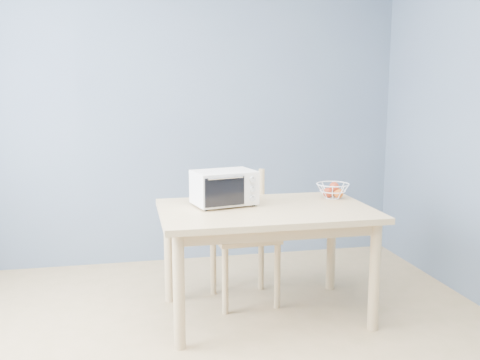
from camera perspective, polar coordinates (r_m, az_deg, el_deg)
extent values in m
cube|color=slate|center=(4.72, -6.83, 6.82)|extent=(4.00, 0.01, 2.60)
cube|color=tan|center=(3.56, 2.76, -3.30)|extent=(1.40, 0.90, 0.04)
cylinder|color=tan|center=(3.22, -6.53, -11.77)|extent=(0.07, 0.07, 0.71)
cylinder|color=tan|center=(3.55, 14.16, -9.97)|extent=(0.07, 0.07, 0.71)
cylinder|color=tan|center=(3.92, -7.58, -7.86)|extent=(0.07, 0.07, 0.71)
cylinder|color=tan|center=(4.19, 9.70, -6.75)|extent=(0.07, 0.07, 0.71)
cube|color=white|center=(3.61, -1.72, -0.77)|extent=(0.46, 0.35, 0.23)
cube|color=black|center=(3.59, -2.51, -0.87)|extent=(0.31, 0.29, 0.18)
cube|color=black|center=(3.46, -1.63, -1.25)|extent=(0.27, 0.07, 0.19)
cylinder|color=silver|center=(3.43, -1.53, 0.22)|extent=(0.24, 0.07, 0.01)
cube|color=white|center=(3.55, 1.27, -0.94)|extent=(0.11, 0.03, 0.21)
cylinder|color=black|center=(3.47, -3.65, -3.20)|extent=(0.02, 0.02, 0.01)
cylinder|color=black|center=(3.61, 1.45, -2.70)|extent=(0.02, 0.02, 0.01)
cylinder|color=black|center=(3.66, -4.82, -2.54)|extent=(0.02, 0.02, 0.01)
cylinder|color=black|center=(3.79, 0.06, -2.09)|extent=(0.02, 0.02, 0.01)
cylinder|color=silver|center=(3.53, 1.35, 0.04)|extent=(0.04, 0.02, 0.04)
cylinder|color=silver|center=(3.54, 1.35, -0.97)|extent=(0.04, 0.02, 0.04)
cylinder|color=silver|center=(3.55, 1.35, -1.98)|extent=(0.04, 0.02, 0.04)
torus|color=white|center=(3.90, 9.88, -0.42)|extent=(0.31, 0.31, 0.01)
torus|color=white|center=(3.90, 9.85, -1.15)|extent=(0.24, 0.24, 0.01)
torus|color=white|center=(3.91, 9.83, -1.88)|extent=(0.14, 0.14, 0.01)
sphere|color=red|center=(3.90, 9.36, -1.34)|extent=(0.07, 0.07, 0.07)
sphere|color=#CD5918|center=(3.90, 10.45, -1.40)|extent=(0.07, 0.07, 0.07)
sphere|color=tan|center=(3.95, 9.66, -1.26)|extent=(0.07, 0.07, 0.07)
sphere|color=red|center=(3.90, 10.02, -0.69)|extent=(0.07, 0.07, 0.07)
cube|color=tan|center=(3.86, 0.46, -6.03)|extent=(0.46, 0.46, 0.03)
cylinder|color=tan|center=(3.71, -1.59, -10.72)|extent=(0.05, 0.05, 0.47)
cylinder|color=tan|center=(3.82, 4.00, -10.18)|extent=(0.05, 0.05, 0.47)
cylinder|color=tan|center=(4.06, -2.87, -8.93)|extent=(0.05, 0.05, 0.47)
cylinder|color=tan|center=(4.15, 2.27, -8.49)|extent=(0.05, 0.05, 0.47)
cylinder|color=tan|center=(3.94, -2.92, -2.42)|extent=(0.05, 0.05, 0.47)
cylinder|color=tan|center=(4.03, 2.31, -2.12)|extent=(0.05, 0.05, 0.47)
cube|color=tan|center=(4.00, -0.27, -3.67)|extent=(0.38, 0.04, 0.05)
cube|color=tan|center=(3.97, -0.28, -1.90)|extent=(0.38, 0.04, 0.05)
cube|color=tan|center=(3.95, -0.28, -0.12)|extent=(0.38, 0.04, 0.05)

